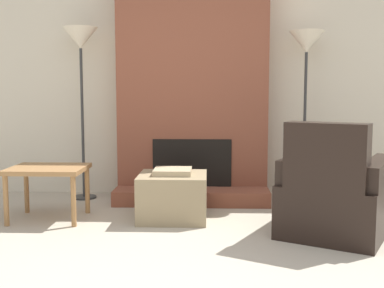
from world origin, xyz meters
name	(u,v)px	position (x,y,z in m)	size (l,w,h in m)	color
ground_plane	(178,284)	(0.00, 0.00, 0.00)	(24.00, 24.00, 0.00)	#B2A893
wall_back	(193,78)	(0.00, 2.64, 1.30)	(7.09, 0.06, 2.60)	beige
fireplace	(193,84)	(0.00, 2.41, 1.23)	(1.59, 0.72, 2.60)	brown
ottoman	(173,196)	(-0.15, 1.48, 0.21)	(0.61, 0.58, 0.46)	#998460
armchair	(335,199)	(1.21, 1.08, 0.29)	(1.14, 1.24, 0.92)	black
side_table	(48,174)	(-1.27, 1.43, 0.41)	(0.66, 0.54, 0.48)	#9E7042
floor_lamp_left	(81,48)	(-1.18, 2.31, 1.61)	(0.36, 0.36, 1.82)	#333333
floor_lamp_right	(306,51)	(1.18, 2.31, 1.56)	(0.36, 0.36, 1.78)	#333333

